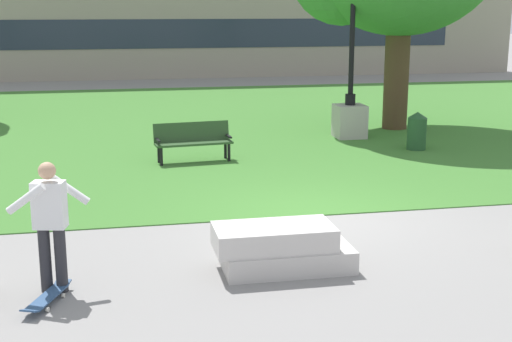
# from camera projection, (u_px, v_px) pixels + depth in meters

# --- Properties ---
(ground_plane) EXTENTS (140.00, 140.00, 0.00)m
(ground_plane) POSITION_uv_depth(u_px,v_px,m) (314.00, 216.00, 12.45)
(ground_plane) COLOR gray
(grass_lawn) EXTENTS (40.00, 20.00, 0.02)m
(grass_lawn) POSITION_uv_depth(u_px,v_px,m) (225.00, 124.00, 21.99)
(grass_lawn) COLOR #3D752D
(grass_lawn) RESTS_ON ground
(concrete_block_left) EXTENTS (1.92, 0.90, 0.64)m
(concrete_block_left) POSITION_uv_depth(u_px,v_px,m) (281.00, 248.00, 9.91)
(concrete_block_left) COLOR #BCB7B2
(concrete_block_left) RESTS_ON ground
(person_skateboarder) EXTENTS (1.02, 0.54, 1.71)m
(person_skateboarder) POSITION_uv_depth(u_px,v_px,m) (50.00, 219.00, 9.00)
(person_skateboarder) COLOR #28282D
(person_skateboarder) RESTS_ON ground
(skateboard) EXTENTS (0.56, 1.02, 0.14)m
(skateboard) POSITION_uv_depth(u_px,v_px,m) (47.00, 297.00, 8.80)
(skateboard) COLOR #2D4C75
(skateboard) RESTS_ON ground
(park_bench_near_left) EXTENTS (1.85, 0.71, 0.90)m
(park_bench_near_left) POSITION_uv_depth(u_px,v_px,m) (193.00, 139.00, 16.65)
(park_bench_near_left) COLOR #284723
(park_bench_near_left) RESTS_ON grass_lawn
(lamp_post_left) EXTENTS (1.32, 0.80, 5.42)m
(lamp_post_left) POSITION_uv_depth(u_px,v_px,m) (350.00, 98.00, 19.49)
(lamp_post_left) COLOR #ADA89E
(lamp_post_left) RESTS_ON grass_lawn
(trash_bin) EXTENTS (0.49, 0.49, 0.96)m
(trash_bin) POSITION_uv_depth(u_px,v_px,m) (417.00, 131.00, 17.99)
(trash_bin) COLOR #234C28
(trash_bin) RESTS_ON grass_lawn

